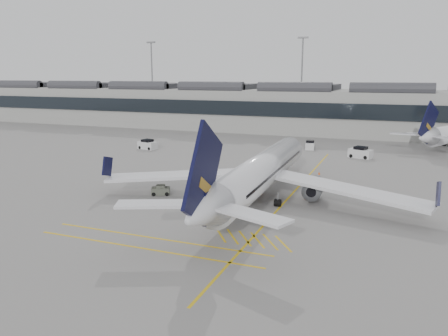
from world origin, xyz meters
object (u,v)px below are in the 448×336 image
(belt_loader, at_px, (232,196))
(pushback_tug, at_px, (161,191))
(baggage_cart_a, at_px, (228,183))
(ramp_agent_a, at_px, (257,187))
(ramp_agent_b, at_px, (253,191))
(airliner_main, at_px, (260,173))

(belt_loader, relative_size, pushback_tug, 1.68)
(baggage_cart_a, bearing_deg, belt_loader, -78.85)
(ramp_agent_a, distance_m, ramp_agent_b, 1.65)
(airliner_main, height_order, belt_loader, airliner_main)
(airliner_main, relative_size, pushback_tug, 16.25)
(ramp_agent_b, distance_m, pushback_tug, 11.51)
(belt_loader, xyz_separation_m, ramp_agent_b, (2.02, 1.76, 0.39))
(airliner_main, bearing_deg, baggage_cart_a, 152.56)
(airliner_main, relative_size, belt_loader, 9.66)
(airliner_main, height_order, ramp_agent_b, airliner_main)
(baggage_cart_a, xyz_separation_m, pushback_tug, (-7.07, -4.97, -0.52))
(airliner_main, distance_m, belt_loader, 4.34)
(baggage_cart_a, bearing_deg, ramp_agent_a, -23.32)
(ramp_agent_a, relative_size, pushback_tug, 0.77)
(pushback_tug, bearing_deg, ramp_agent_a, -2.86)
(belt_loader, bearing_deg, ramp_agent_a, 68.59)
(belt_loader, distance_m, pushback_tug, 9.20)
(baggage_cart_a, distance_m, ramp_agent_b, 4.60)
(belt_loader, distance_m, ramp_agent_b, 2.71)
(baggage_cart_a, relative_size, ramp_agent_a, 1.14)
(baggage_cart_a, xyz_separation_m, ramp_agent_a, (4.16, -0.47, -0.08))
(ramp_agent_b, bearing_deg, belt_loader, 3.76)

